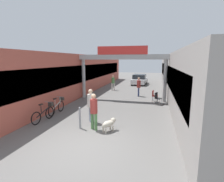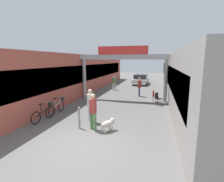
{
  "view_description": "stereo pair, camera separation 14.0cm",
  "coord_description": "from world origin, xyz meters",
  "px_view_note": "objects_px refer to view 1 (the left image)",
  "views": [
    {
      "loc": [
        2.6,
        -5.81,
        3.23
      ],
      "look_at": [
        0.0,
        4.69,
        1.3
      ],
      "focal_mm": 28.0,
      "sensor_mm": 36.0,
      "label": 1
    },
    {
      "loc": [
        2.74,
        -5.77,
        3.23
      ],
      "look_at": [
        0.0,
        4.69,
        1.3
      ],
      "focal_mm": 28.0,
      "sensor_mm": 36.0,
      "label": 2
    }
  ],
  "objects_px": {
    "bicycle_black_nearest": "(45,113)",
    "cafe_chair_red_farther": "(154,95)",
    "pedestrian_companion": "(91,103)",
    "pedestrian_with_dog": "(94,109)",
    "cafe_chair_black_nearer": "(157,97)",
    "pedestrian_elderly_walking": "(113,82)",
    "dog_on_leash": "(109,123)",
    "bollard_post_metal": "(80,118)",
    "bicycle_silver_second": "(57,106)",
    "parked_car_white": "(140,79)",
    "pedestrian_carrying_crate": "(139,86)"
  },
  "relations": [
    {
      "from": "bicycle_black_nearest",
      "to": "cafe_chair_red_farther",
      "type": "xyz_separation_m",
      "value": [
        5.64,
        5.84,
        0.1
      ]
    },
    {
      "from": "cafe_chair_red_farther",
      "to": "pedestrian_companion",
      "type": "bearing_deg",
      "value": -120.34
    },
    {
      "from": "pedestrian_with_dog",
      "to": "cafe_chair_black_nearer",
      "type": "xyz_separation_m",
      "value": [
        2.9,
        5.52,
        -0.44
      ]
    },
    {
      "from": "pedestrian_elderly_walking",
      "to": "cafe_chair_black_nearer",
      "type": "distance_m",
      "value": 7.04
    },
    {
      "from": "dog_on_leash",
      "to": "pedestrian_companion",
      "type": "bearing_deg",
      "value": 142.7
    },
    {
      "from": "pedestrian_elderly_walking",
      "to": "dog_on_leash",
      "type": "xyz_separation_m",
      "value": [
        2.43,
        -10.84,
        -0.54
      ]
    },
    {
      "from": "bicycle_black_nearest",
      "to": "cafe_chair_black_nearer",
      "type": "bearing_deg",
      "value": 40.48
    },
    {
      "from": "bicycle_black_nearest",
      "to": "bollard_post_metal",
      "type": "bearing_deg",
      "value": -12.98
    },
    {
      "from": "dog_on_leash",
      "to": "pedestrian_elderly_walking",
      "type": "bearing_deg",
      "value": 102.65
    },
    {
      "from": "pedestrian_companion",
      "to": "dog_on_leash",
      "type": "relative_size",
      "value": 2.18
    },
    {
      "from": "pedestrian_elderly_walking",
      "to": "bicycle_black_nearest",
      "type": "height_order",
      "value": "pedestrian_elderly_walking"
    },
    {
      "from": "pedestrian_companion",
      "to": "pedestrian_elderly_walking",
      "type": "bearing_deg",
      "value": 96.9
    },
    {
      "from": "pedestrian_elderly_walking",
      "to": "cafe_chair_black_nearer",
      "type": "relative_size",
      "value": 1.8
    },
    {
      "from": "pedestrian_with_dog",
      "to": "bicycle_silver_second",
      "type": "relative_size",
      "value": 1.01
    },
    {
      "from": "pedestrian_elderly_walking",
      "to": "dog_on_leash",
      "type": "height_order",
      "value": "pedestrian_elderly_walking"
    },
    {
      "from": "bicycle_silver_second",
      "to": "parked_car_white",
      "type": "height_order",
      "value": "parked_car_white"
    },
    {
      "from": "pedestrian_with_dog",
      "to": "cafe_chair_black_nearer",
      "type": "distance_m",
      "value": 6.25
    },
    {
      "from": "bollard_post_metal",
      "to": "cafe_chair_black_nearer",
      "type": "relative_size",
      "value": 1.19
    },
    {
      "from": "pedestrian_with_dog",
      "to": "bollard_post_metal",
      "type": "bearing_deg",
      "value": -177.91
    },
    {
      "from": "dog_on_leash",
      "to": "cafe_chair_red_farther",
      "type": "distance_m",
      "value": 6.65
    },
    {
      "from": "bicycle_black_nearest",
      "to": "cafe_chair_red_farther",
      "type": "bearing_deg",
      "value": 46.0
    },
    {
      "from": "pedestrian_elderly_walking",
      "to": "pedestrian_with_dog",
      "type": "bearing_deg",
      "value": -81.07
    },
    {
      "from": "bollard_post_metal",
      "to": "parked_car_white",
      "type": "xyz_separation_m",
      "value": [
        1.36,
        16.23,
        0.11
      ]
    },
    {
      "from": "pedestrian_elderly_walking",
      "to": "parked_car_white",
      "type": "relative_size",
      "value": 0.39
    },
    {
      "from": "pedestrian_with_dog",
      "to": "pedestrian_companion",
      "type": "distance_m",
      "value": 1.06
    },
    {
      "from": "pedestrian_elderly_walking",
      "to": "dog_on_leash",
      "type": "bearing_deg",
      "value": -77.35
    },
    {
      "from": "pedestrian_with_dog",
      "to": "bicycle_silver_second",
      "type": "xyz_separation_m",
      "value": [
        -3.05,
        1.89,
        -0.54
      ]
    },
    {
      "from": "pedestrian_carrying_crate",
      "to": "dog_on_leash",
      "type": "xyz_separation_m",
      "value": [
        -0.56,
        -8.23,
        -0.61
      ]
    },
    {
      "from": "pedestrian_carrying_crate",
      "to": "bicycle_black_nearest",
      "type": "height_order",
      "value": "pedestrian_carrying_crate"
    },
    {
      "from": "cafe_chair_red_farther",
      "to": "parked_car_white",
      "type": "xyz_separation_m",
      "value": [
        -2.01,
        9.86,
        0.1
      ]
    },
    {
      "from": "cafe_chair_black_nearer",
      "to": "cafe_chair_red_farther",
      "type": "xyz_separation_m",
      "value": [
        -0.23,
        0.83,
        0.0
      ]
    },
    {
      "from": "pedestrian_companion",
      "to": "bicycle_silver_second",
      "type": "bearing_deg",
      "value": 159.27
    },
    {
      "from": "cafe_chair_red_farther",
      "to": "cafe_chair_black_nearer",
      "type": "bearing_deg",
      "value": -74.25
    },
    {
      "from": "pedestrian_companion",
      "to": "bollard_post_metal",
      "type": "bearing_deg",
      "value": -101.49
    },
    {
      "from": "cafe_chair_black_nearer",
      "to": "bollard_post_metal",
      "type": "bearing_deg",
      "value": -122.99
    },
    {
      "from": "pedestrian_elderly_walking",
      "to": "cafe_chair_red_farther",
      "type": "xyz_separation_m",
      "value": [
        4.37,
        -4.49,
        -0.37
      ]
    },
    {
      "from": "bollard_post_metal",
      "to": "parked_car_white",
      "type": "relative_size",
      "value": 0.26
    },
    {
      "from": "pedestrian_companion",
      "to": "pedestrian_carrying_crate",
      "type": "relative_size",
      "value": 1.03
    },
    {
      "from": "pedestrian_elderly_walking",
      "to": "bollard_post_metal",
      "type": "height_order",
      "value": "pedestrian_elderly_walking"
    },
    {
      "from": "bollard_post_metal",
      "to": "cafe_chair_black_nearer",
      "type": "xyz_separation_m",
      "value": [
        3.6,
        5.54,
        0.0
      ]
    },
    {
      "from": "pedestrian_with_dog",
      "to": "pedestrian_companion",
      "type": "bearing_deg",
      "value": 118.53
    },
    {
      "from": "pedestrian_with_dog",
      "to": "bollard_post_metal",
      "type": "xyz_separation_m",
      "value": [
        -0.7,
        -0.03,
        -0.44
      ]
    },
    {
      "from": "pedestrian_carrying_crate",
      "to": "cafe_chair_red_farther",
      "type": "distance_m",
      "value": 2.37
    },
    {
      "from": "cafe_chair_red_farther",
      "to": "bollard_post_metal",
      "type": "bearing_deg",
      "value": -117.84
    },
    {
      "from": "pedestrian_carrying_crate",
      "to": "cafe_chair_black_nearer",
      "type": "bearing_deg",
      "value": -59.2
    },
    {
      "from": "bicycle_black_nearest",
      "to": "pedestrian_with_dog",
      "type": "bearing_deg",
      "value": -9.53
    },
    {
      "from": "bollard_post_metal",
      "to": "pedestrian_elderly_walking",
      "type": "bearing_deg",
      "value": 95.28
    },
    {
      "from": "pedestrian_elderly_walking",
      "to": "cafe_chair_red_farther",
      "type": "height_order",
      "value": "pedestrian_elderly_walking"
    },
    {
      "from": "cafe_chair_black_nearer",
      "to": "dog_on_leash",
      "type": "bearing_deg",
      "value": -111.41
    },
    {
      "from": "pedestrian_with_dog",
      "to": "dog_on_leash",
      "type": "relative_size",
      "value": 2.13
    }
  ]
}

